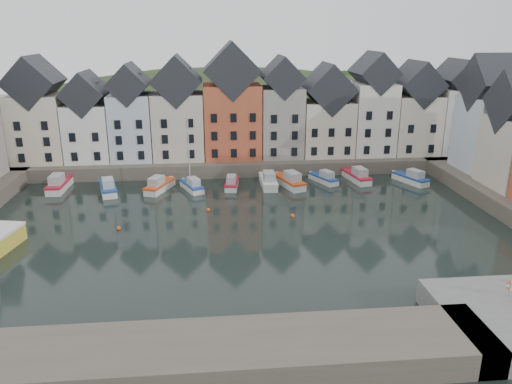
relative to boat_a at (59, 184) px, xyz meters
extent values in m
plane|color=black|center=(24.63, -18.66, -0.78)|extent=(260.00, 260.00, 0.00)
cube|color=#52493F|center=(24.63, 11.34, 0.22)|extent=(90.00, 16.00, 2.00)
cube|color=#52493F|center=(14.63, -40.66, 0.22)|extent=(50.00, 6.00, 2.00)
ellipsoid|color=#24361B|center=(24.63, 37.34, -18.78)|extent=(153.60, 70.40, 64.00)
sphere|color=#1A3216|center=(10.70, 32.27, 7.92)|extent=(5.77, 5.77, 5.77)
sphere|color=#1A3216|center=(49.50, 42.09, 7.34)|extent=(5.27, 5.27, 5.27)
sphere|color=#1A3216|center=(56.45, 35.54, 7.10)|extent=(5.07, 5.07, 5.07)
sphere|color=#1A3216|center=(38.91, 36.53, 7.04)|extent=(5.01, 5.01, 5.01)
sphere|color=#1A3216|center=(-13.03, 37.95, 5.79)|extent=(3.94, 3.94, 3.94)
sphere|color=#1A3216|center=(52.96, 41.59, 7.27)|extent=(5.21, 5.21, 5.21)
sphere|color=#1A3216|center=(26.62, 39.98, 7.54)|extent=(5.45, 5.45, 5.45)
sphere|color=#1A3216|center=(62.44, 29.65, 6.42)|extent=(4.49, 4.49, 4.49)
cube|color=beige|center=(-4.53, 9.34, 6.25)|extent=(7.67, 8.00, 10.07)
cube|color=black|center=(-4.53, 9.34, 13.19)|extent=(7.67, 8.16, 7.67)
cube|color=white|center=(2.73, 9.34, 5.52)|extent=(6.56, 8.00, 8.61)
cube|color=black|center=(2.73, 9.34, 11.45)|extent=(6.56, 8.16, 6.56)
cube|color=silver|center=(9.26, 9.34, 6.23)|extent=(6.20, 8.00, 10.02)
cube|color=black|center=(9.26, 9.34, 12.77)|extent=(6.20, 8.16, 6.20)
cube|color=beige|center=(16.36, 9.34, 6.26)|extent=(7.70, 8.00, 10.08)
cube|color=black|center=(16.36, 9.34, 13.20)|extent=(7.70, 8.16, 7.70)
cube|color=#BA5335|center=(24.71, 9.34, 6.86)|extent=(8.69, 8.00, 11.28)
cube|color=black|center=(24.71, 9.34, 14.65)|extent=(8.69, 8.16, 8.69)
cube|color=gray|center=(32.41, 9.34, 6.61)|extent=(6.43, 8.00, 10.78)
cube|color=black|center=(32.41, 9.34, 13.59)|extent=(6.43, 8.16, 6.43)
cube|color=beige|center=(39.71, 9.34, 5.50)|extent=(7.88, 8.00, 8.56)
cube|color=black|center=(39.71, 9.34, 11.72)|extent=(7.88, 8.16, 7.88)
cube|color=white|center=(47.05, 9.34, 6.85)|extent=(6.50, 8.00, 11.27)
cube|color=black|center=(47.05, 9.34, 14.10)|extent=(6.50, 8.16, 6.50)
cube|color=beige|center=(54.07, 9.34, 5.88)|extent=(7.23, 8.00, 9.32)
cube|color=black|center=(54.07, 9.34, 12.33)|extent=(7.23, 8.16, 7.23)
cube|color=white|center=(60.92, 9.34, 6.38)|extent=(6.18, 8.00, 10.32)
cube|color=black|center=(60.92, 9.34, 13.07)|extent=(6.18, 8.16, 6.18)
cube|color=silver|center=(60.63, -2.40, 6.41)|extent=(7.47, 8.00, 10.38)
cube|color=black|center=(60.63, -2.40, 13.58)|extent=(7.62, 8.00, 8.00)
sphere|color=#CE4618|center=(20.63, -10.66, -0.63)|extent=(0.50, 0.50, 0.50)
sphere|color=#CE4618|center=(30.63, -13.66, -0.63)|extent=(0.50, 0.50, 0.50)
sphere|color=#CE4618|center=(10.63, -15.66, -0.63)|extent=(0.50, 0.50, 0.50)
cube|color=silver|center=(0.00, 0.22, -0.39)|extent=(2.15, 6.74, 1.23)
cube|color=#B81A30|center=(0.00, 0.22, 0.28)|extent=(2.26, 6.88, 0.28)
cube|color=#A1A6AA|center=(-0.02, -0.79, 0.95)|extent=(1.62, 2.71, 1.34)
cube|color=silver|center=(7.01, -1.92, -0.42)|extent=(3.41, 6.54, 1.15)
cube|color=navy|center=(7.01, -1.92, 0.21)|extent=(3.54, 6.69, 0.26)
cube|color=#A1A6AA|center=(7.25, -2.83, 0.84)|extent=(2.05, 2.80, 1.25)
cube|color=silver|center=(13.99, -1.58, -0.42)|extent=(3.99, 6.37, 1.12)
cube|color=#CE4618|center=(13.99, -1.58, 0.19)|extent=(4.13, 6.52, 0.26)
cube|color=#A1A6AA|center=(13.65, -2.44, 0.80)|extent=(2.24, 2.81, 1.23)
cube|color=silver|center=(18.40, -1.85, -0.47)|extent=(3.55, 5.63, 0.99)
cube|color=navy|center=(18.40, -1.85, 0.08)|extent=(3.68, 5.77, 0.23)
cube|color=#A1A6AA|center=(18.70, -2.60, 0.62)|extent=(1.99, 2.49, 1.08)
cylinder|color=silver|center=(18.19, -1.35, 4.64)|extent=(0.13, 0.13, 9.94)
cube|color=silver|center=(24.03, -1.09, -0.47)|extent=(2.24, 5.52, 0.98)
cube|color=#B81A30|center=(24.03, -1.09, 0.07)|extent=(2.34, 5.64, 0.22)
cube|color=#A1A6AA|center=(23.93, -1.89, 0.61)|extent=(1.50, 2.28, 1.07)
cube|color=silver|center=(29.23, -0.96, -0.40)|extent=(1.99, 6.54, 1.20)
cube|color=silver|center=(29.23, -0.96, 0.25)|extent=(2.10, 6.67, 0.27)
cube|color=#A1A6AA|center=(29.23, -1.94, 0.91)|extent=(1.53, 2.62, 1.31)
cube|color=silver|center=(32.20, -1.36, -0.40)|extent=(3.92, 6.89, 1.21)
cube|color=#CE4618|center=(32.20, -1.36, 0.26)|extent=(4.06, 7.05, 0.27)
cube|color=#A1A6AA|center=(32.50, -2.30, 0.92)|extent=(2.28, 2.99, 1.32)
cube|color=silver|center=(37.50, 0.11, -0.47)|extent=(3.66, 5.45, 0.97)
cube|color=navy|center=(37.50, 0.11, 0.05)|extent=(3.79, 5.59, 0.22)
cube|color=#A1A6AA|center=(37.83, -0.61, 0.58)|extent=(2.01, 2.43, 1.06)
cube|color=silver|center=(42.53, 0.31, -0.42)|extent=(2.92, 6.44, 1.14)
cube|color=#B81A30|center=(42.53, 0.31, 0.20)|extent=(3.04, 6.58, 0.26)
cube|color=#A1A6AA|center=(42.69, -0.60, 0.82)|extent=(1.86, 2.70, 1.24)
cube|color=silver|center=(50.11, -1.33, -0.44)|extent=(3.90, 6.11, 1.08)
cube|color=navy|center=(50.11, -1.33, 0.15)|extent=(4.03, 6.26, 0.25)
cube|color=#A1A6AA|center=(50.45, -2.15, 0.74)|extent=(2.18, 2.70, 1.18)
cube|color=gray|center=(43.52, -36.82, 1.77)|extent=(0.10, 0.10, 1.10)
torus|color=#D84419|center=(43.52, -36.87, 2.12)|extent=(0.80, 0.14, 0.80)
camera|label=1|loc=(21.02, -68.60, 20.61)|focal=35.00mm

